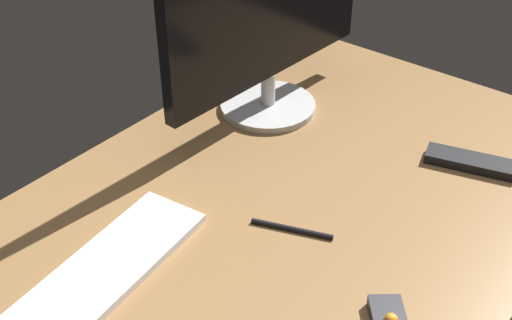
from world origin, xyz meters
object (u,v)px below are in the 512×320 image
object	(u,v)px
monitor	(269,15)
tv_remote	(471,162)
keyboard	(100,275)
pen	(293,228)

from	to	relation	value
monitor	tv_remote	xyz separation A→B (cm)	(7.59, -44.60, -21.33)
keyboard	pen	size ratio (longest dim) A/B	2.76
monitor	pen	bearing A→B (deg)	-132.94
keyboard	tv_remote	world-z (taller)	tv_remote
pen	keyboard	bearing A→B (deg)	-142.15
tv_remote	keyboard	bearing A→B (deg)	-133.09
keyboard	tv_remote	bearing A→B (deg)	-34.05
monitor	tv_remote	bearing A→B (deg)	-76.99
keyboard	pen	world-z (taller)	keyboard
keyboard	pen	bearing A→B (deg)	-38.35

